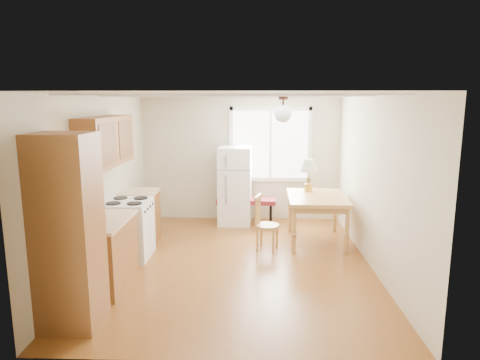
{
  "coord_description": "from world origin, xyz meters",
  "views": [
    {
      "loc": [
        0.25,
        -6.13,
        2.42
      ],
      "look_at": [
        0.04,
        0.68,
        1.15
      ],
      "focal_mm": 32.0,
      "sensor_mm": 36.0,
      "label": 1
    }
  ],
  "objects_px": {
    "refrigerator": "(235,186)",
    "dining_table": "(317,202)",
    "bench": "(246,201)",
    "chair": "(262,219)"
  },
  "relations": [
    {
      "from": "bench",
      "to": "chair",
      "type": "relative_size",
      "value": 1.31
    },
    {
      "from": "bench",
      "to": "refrigerator",
      "type": "bearing_deg",
      "value": 161.25
    },
    {
      "from": "dining_table",
      "to": "chair",
      "type": "bearing_deg",
      "value": -155.01
    },
    {
      "from": "dining_table",
      "to": "chair",
      "type": "height_order",
      "value": "chair"
    },
    {
      "from": "dining_table",
      "to": "chair",
      "type": "xyz_separation_m",
      "value": [
        -0.94,
        -0.4,
        -0.2
      ]
    },
    {
      "from": "refrigerator",
      "to": "chair",
      "type": "bearing_deg",
      "value": -68.18
    },
    {
      "from": "refrigerator",
      "to": "bench",
      "type": "xyz_separation_m",
      "value": [
        0.22,
        -0.09,
        -0.3
      ]
    },
    {
      "from": "bench",
      "to": "dining_table",
      "type": "relative_size",
      "value": 0.88
    },
    {
      "from": "refrigerator",
      "to": "dining_table",
      "type": "distance_m",
      "value": 1.81
    },
    {
      "from": "refrigerator",
      "to": "dining_table",
      "type": "bearing_deg",
      "value": -33.96
    }
  ]
}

